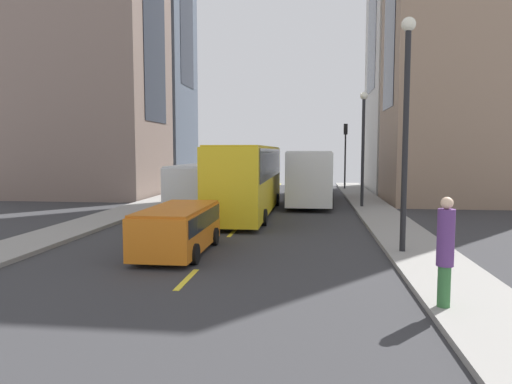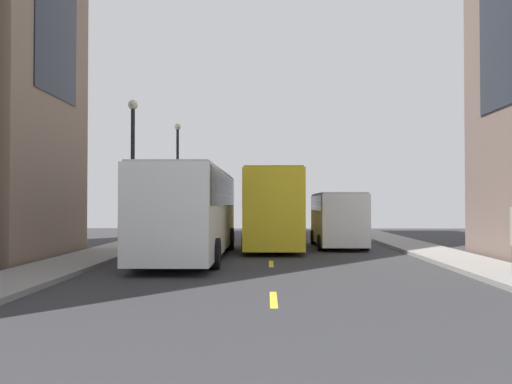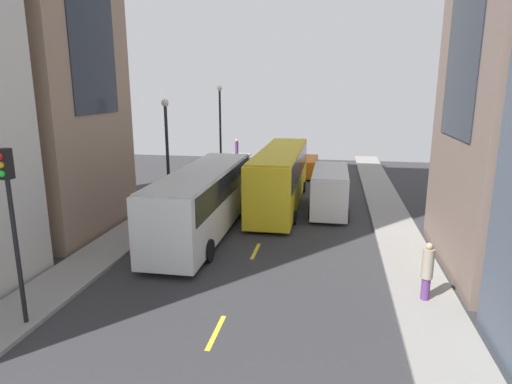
% 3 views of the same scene
% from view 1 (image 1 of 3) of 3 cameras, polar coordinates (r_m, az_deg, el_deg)
% --- Properties ---
extents(ground_plane, '(39.73, 39.73, 0.00)m').
position_cam_1_polar(ground_plane, '(25.91, -0.26, -2.35)').
color(ground_plane, '#333335').
extents(sidewalk_west, '(2.25, 44.00, 0.15)m').
position_cam_1_polar(sidewalk_west, '(25.94, 14.70, -2.34)').
color(sidewalk_west, gray).
rests_on(sidewalk_west, ground).
extents(sidewalk_east, '(2.25, 44.00, 0.15)m').
position_cam_1_polar(sidewalk_east, '(27.56, -14.31, -1.90)').
color(sidewalk_east, gray).
rests_on(sidewalk_east, ground).
extents(lane_stripe_0, '(0.16, 2.00, 0.01)m').
position_cam_1_polar(lane_stripe_0, '(46.72, 2.97, 0.96)').
color(lane_stripe_0, yellow).
rests_on(lane_stripe_0, ground).
extents(lane_stripe_1, '(0.16, 2.00, 0.01)m').
position_cam_1_polar(lane_stripe_1, '(39.76, 2.27, 0.24)').
color(lane_stripe_1, yellow).
rests_on(lane_stripe_1, ground).
extents(lane_stripe_2, '(0.16, 2.00, 0.01)m').
position_cam_1_polar(lane_stripe_2, '(32.82, 1.27, -0.77)').
color(lane_stripe_2, yellow).
rests_on(lane_stripe_2, ground).
extents(lane_stripe_3, '(0.16, 2.00, 0.01)m').
position_cam_1_polar(lane_stripe_3, '(25.91, -0.26, -2.33)').
color(lane_stripe_3, yellow).
rests_on(lane_stripe_3, ground).
extents(lane_stripe_4, '(0.16, 2.00, 0.01)m').
position_cam_1_polar(lane_stripe_4, '(19.06, -2.90, -5.02)').
color(lane_stripe_4, yellow).
rests_on(lane_stripe_4, ground).
extents(lane_stripe_5, '(0.16, 2.00, 0.01)m').
position_cam_1_polar(lane_stripe_5, '(12.39, -8.52, -10.60)').
color(lane_stripe_5, yellow).
rests_on(lane_stripe_5, ground).
extents(building_east_1, '(9.94, 8.13, 24.18)m').
position_cam_1_polar(building_east_1, '(37.48, -19.95, 18.26)').
color(building_east_1, '#7A665B').
rests_on(building_east_1, ground).
extents(city_bus_white, '(2.81, 11.50, 3.35)m').
position_cam_1_polar(city_bus_white, '(30.51, 6.60, 2.52)').
color(city_bus_white, silver).
rests_on(city_bus_white, ground).
extents(streetcar_yellow, '(2.70, 12.27, 3.59)m').
position_cam_1_polar(streetcar_yellow, '(24.47, -0.92, 2.21)').
color(streetcar_yellow, yellow).
rests_on(streetcar_yellow, ground).
extents(delivery_van_white, '(2.25, 6.04, 2.58)m').
position_cam_1_polar(delivery_van_white, '(26.06, -7.41, 1.00)').
color(delivery_van_white, white).
rests_on(delivery_van_white, ground).
extents(car_orange_0, '(2.02, 4.60, 1.53)m').
position_cam_1_polar(car_orange_0, '(15.35, -9.58, -4.13)').
color(car_orange_0, orange).
rests_on(car_orange_0, ground).
extents(pedestrian_walking_far, '(0.40, 0.40, 2.08)m').
position_cam_1_polar(pedestrian_walking_far, '(37.75, -8.30, 1.82)').
color(pedestrian_walking_far, '#593372').
rests_on(pedestrian_walking_far, ground).
extents(pedestrian_crossing_mid, '(0.35, 0.35, 2.27)m').
position_cam_1_polar(pedestrian_crossing_mid, '(10.21, 22.33, -6.46)').
color(pedestrian_crossing_mid, '#336B38').
rests_on(pedestrian_crossing_mid, ground).
extents(traffic_light_near_corner, '(0.32, 0.44, 5.51)m').
position_cam_1_polar(traffic_light_near_corner, '(40.29, 10.97, 5.91)').
color(traffic_light_near_corner, black).
rests_on(traffic_light_near_corner, ground).
extents(streetlamp_near, '(0.44, 0.44, 7.29)m').
position_cam_1_polar(streetlamp_near, '(15.36, 18.04, 9.52)').
color(streetlamp_near, black).
rests_on(streetlamp_near, ground).
extents(streetlamp_far, '(0.44, 0.44, 6.56)m').
position_cam_1_polar(streetlamp_far, '(27.42, 13.09, 6.74)').
color(streetlamp_far, black).
rests_on(streetlamp_far, ground).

